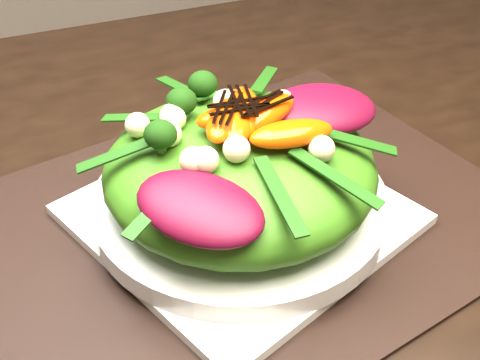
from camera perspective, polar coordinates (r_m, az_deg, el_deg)
name	(u,v)px	position (r m, az deg, el deg)	size (l,w,h in m)	color
dining_table	(124,252)	(0.58, -10.31, -6.32)	(1.60, 0.90, 0.75)	black
placemat	(240,220)	(0.57, 0.00, -3.58)	(0.47, 0.36, 0.00)	black
plate_base	(240,214)	(0.57, 0.00, -3.08)	(0.24, 0.24, 0.01)	white
salad_bowl	(240,202)	(0.56, 0.00, -1.98)	(0.26, 0.26, 0.02)	silver
lettuce_mound	(240,169)	(0.54, 0.00, 1.02)	(0.23, 0.23, 0.08)	#396D14
radicchio_leaf	(323,109)	(0.54, 7.39, 6.30)	(0.10, 0.06, 0.02)	#490719
orange_segment	(206,111)	(0.52, -3.08, 6.19)	(0.07, 0.03, 0.02)	#EE3B03
broccoli_floret	(148,120)	(0.51, -8.19, 5.30)	(0.04, 0.04, 0.04)	black
macadamia_nut	(284,149)	(0.48, 3.90, 2.76)	(0.02, 0.02, 0.02)	beige
balsamic_drizzle	(205,100)	(0.52, -3.12, 7.11)	(0.05, 0.00, 0.00)	black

